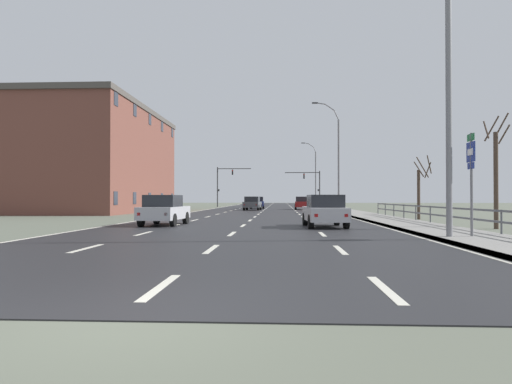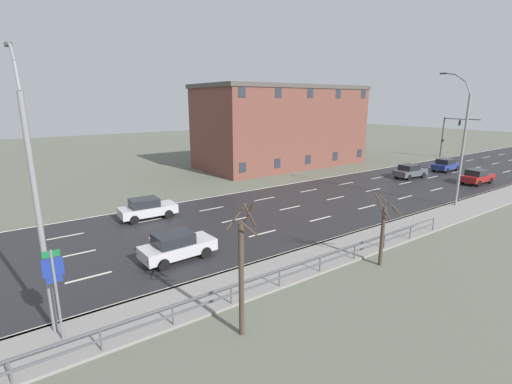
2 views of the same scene
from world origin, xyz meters
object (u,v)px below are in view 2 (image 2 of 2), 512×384
Objects in this scene: car_near_left at (147,208)px; car_far_left at (477,176)px; highway_sign at (55,285)px; street_lamp_foreground at (36,200)px; car_distant at (446,165)px; car_far_right at (410,171)px; traffic_signal_left at (449,131)px; car_mid_centre at (177,246)px; street_lamp_midground at (461,143)px; brick_building at (282,126)px.

car_near_left is 33.76m from car_far_left.
street_lamp_foreground is at bearing -171.51° from highway_sign.
street_lamp_foreground is 45.76m from car_distant.
car_distant is at bearing 92.13° from car_far_right.
highway_sign reaches higher than car_near_left.
car_far_left is (5.86, 3.08, 0.00)m from car_far_right.
car_near_left and car_far_left have the same top height.
car_near_left is at bearing -103.27° from car_far_left.
traffic_signal_left is 19.69m from car_far_right.
car_far_left and car_mid_centre have the same top height.
street_lamp_midground reaches higher than street_lamp_foreground.
street_lamp_midground is at bearing 64.64° from car_near_left.
car_far_right is (5.61, -18.59, -3.29)m from traffic_signal_left.
traffic_signal_left is 1.48× the size of car_mid_centre.
traffic_signal_left is 0.28× the size of brick_building.
highway_sign is (0.97, 0.14, -2.88)m from street_lamp_foreground.
street_lamp_foreground is 29.85m from street_lamp_midground.
car_mid_centre is (5.35, -30.72, 0.00)m from car_far_right.
car_far_right is at bearing -73.21° from traffic_signal_left.
car_distant is at bearing 100.87° from street_lamp_foreground.
traffic_signal_left is at bearing 110.20° from car_far_right.
car_distant is (5.77, -11.10, -3.29)m from traffic_signal_left.
highway_sign is at bearing -58.54° from car_mid_centre.
car_far_left is at bearing 95.49° from highway_sign.
car_distant is (-5.69, 4.41, 0.00)m from car_far_left.
car_near_left is 0.18× the size of brick_building.
street_lamp_foreground is 2.94× the size of highway_sign.
brick_building is (-9.90, -24.89, 1.21)m from traffic_signal_left.
car_mid_centre is at bearing 117.53° from street_lamp_foreground.
car_mid_centre is (5.19, -38.21, 0.00)m from car_distant.
street_lamp_foreground is at bearing -73.36° from car_far_right.
car_near_left is at bearing -91.97° from car_far_right.
car_mid_centre is at bearing -49.49° from brick_building.
brick_building is at bearing 120.82° from car_near_left.
car_far_right is 31.18m from car_mid_centre.
traffic_signal_left is 1.50× the size of car_distant.
brick_building is at bearing -154.48° from car_far_right.
brick_building is at bearing -111.69° from traffic_signal_left.
car_near_left is 26.89m from brick_building.
car_mid_centre is at bearing -77.47° from traffic_signal_left.
highway_sign is 0.88× the size of car_distant.
car_mid_centre is (-3.40, 6.52, -4.41)m from street_lamp_foreground.
street_lamp_midground is 29.71m from traffic_signal_left.
car_near_left is at bearing -117.50° from street_lamp_midground.
street_lamp_midground reaches higher than car_distant.
car_far_right is 6.62m from car_far_left.
car_near_left is (-11.54, 7.69, -4.41)m from street_lamp_foreground.
street_lamp_midground is 1.75× the size of traffic_signal_left.
car_far_left is 23.76m from brick_building.
street_lamp_foreground is 57.66m from traffic_signal_left.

